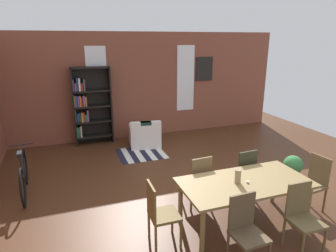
{
  "coord_description": "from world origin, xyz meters",
  "views": [
    {
      "loc": [
        -2.18,
        -4.2,
        2.81
      ],
      "look_at": [
        -0.15,
        1.5,
        1.01
      ],
      "focal_mm": 31.33,
      "sensor_mm": 36.0,
      "label": 1
    }
  ],
  "objects_px": {
    "vase_on_table": "(238,176)",
    "dining_chair_head_right": "(313,181)",
    "potted_plant_by_shelf": "(293,167)",
    "dining_chair_near_right": "(302,215)",
    "bicycle_second": "(24,175)",
    "dining_chair_far_left": "(198,179)",
    "dining_chair_head_left": "(159,212)",
    "bookshelf_tall": "(89,105)",
    "dining_chair_far_right": "(243,172)",
    "dining_table": "(245,186)",
    "armchair_white": "(145,136)",
    "dining_chair_near_left": "(246,229)"
  },
  "relations": [
    {
      "from": "dining_chair_far_left",
      "to": "dining_table",
      "type": "bearing_deg",
      "value": -58.47
    },
    {
      "from": "dining_chair_far_left",
      "to": "potted_plant_by_shelf",
      "type": "xyz_separation_m",
      "value": [
        2.32,
        0.31,
        -0.25
      ]
    },
    {
      "from": "potted_plant_by_shelf",
      "to": "dining_chair_near_left",
      "type": "bearing_deg",
      "value": -143.23
    },
    {
      "from": "dining_chair_far_right",
      "to": "armchair_white",
      "type": "height_order",
      "value": "dining_chair_far_right"
    },
    {
      "from": "dining_chair_head_right",
      "to": "bookshelf_tall",
      "type": "distance_m",
      "value": 5.7
    },
    {
      "from": "dining_chair_far_right",
      "to": "vase_on_table",
      "type": "bearing_deg",
      "value": -129.3
    },
    {
      "from": "dining_chair_near_right",
      "to": "bicycle_second",
      "type": "xyz_separation_m",
      "value": [
        -3.76,
        2.97,
        -0.16
      ]
    },
    {
      "from": "bicycle_second",
      "to": "dining_chair_far_left",
      "type": "bearing_deg",
      "value": -28.14
    },
    {
      "from": "dining_chair_far_right",
      "to": "dining_chair_far_left",
      "type": "height_order",
      "value": "same"
    },
    {
      "from": "dining_chair_near_left",
      "to": "potted_plant_by_shelf",
      "type": "height_order",
      "value": "dining_chair_near_left"
    },
    {
      "from": "vase_on_table",
      "to": "potted_plant_by_shelf",
      "type": "bearing_deg",
      "value": 26.92
    },
    {
      "from": "dining_chair_head_left",
      "to": "bookshelf_tall",
      "type": "bearing_deg",
      "value": 95.93
    },
    {
      "from": "dining_chair_near_left",
      "to": "bookshelf_tall",
      "type": "relative_size",
      "value": 0.45
    },
    {
      "from": "dining_chair_far_left",
      "to": "bicycle_second",
      "type": "distance_m",
      "value": 3.27
    },
    {
      "from": "vase_on_table",
      "to": "dining_chair_head_left",
      "type": "bearing_deg",
      "value": 179.94
    },
    {
      "from": "dining_chair_far_right",
      "to": "dining_chair_near_right",
      "type": "distance_m",
      "value": 1.43
    },
    {
      "from": "dining_chair_head_right",
      "to": "vase_on_table",
      "type": "bearing_deg",
      "value": -179.73
    },
    {
      "from": "potted_plant_by_shelf",
      "to": "dining_chair_far_right",
      "type": "bearing_deg",
      "value": -167.86
    },
    {
      "from": "dining_table",
      "to": "bookshelf_tall",
      "type": "height_order",
      "value": "bookshelf_tall"
    },
    {
      "from": "dining_table",
      "to": "potted_plant_by_shelf",
      "type": "height_order",
      "value": "dining_table"
    },
    {
      "from": "dining_chair_head_right",
      "to": "dining_chair_near_right",
      "type": "distance_m",
      "value": 1.17
    },
    {
      "from": "bookshelf_tall",
      "to": "potted_plant_by_shelf",
      "type": "distance_m",
      "value": 5.29
    },
    {
      "from": "vase_on_table",
      "to": "potted_plant_by_shelf",
      "type": "height_order",
      "value": "vase_on_table"
    },
    {
      "from": "dining_chair_far_right",
      "to": "armchair_white",
      "type": "bearing_deg",
      "value": 106.19
    },
    {
      "from": "dining_chair_near_right",
      "to": "armchair_white",
      "type": "xyz_separation_m",
      "value": [
        -0.94,
        4.7,
        -0.23
      ]
    },
    {
      "from": "dining_table",
      "to": "bicycle_second",
      "type": "bearing_deg",
      "value": 145.78
    },
    {
      "from": "dining_chair_head_right",
      "to": "dining_chair_near_right",
      "type": "xyz_separation_m",
      "value": [
        -0.92,
        -0.72,
        0.0
      ]
    },
    {
      "from": "dining_table",
      "to": "bicycle_second",
      "type": "distance_m",
      "value": 4.02
    },
    {
      "from": "dining_table",
      "to": "vase_on_table",
      "type": "bearing_deg",
      "value": -180.0
    },
    {
      "from": "dining_chair_head_right",
      "to": "bicycle_second",
      "type": "bearing_deg",
      "value": 154.34
    },
    {
      "from": "dining_chair_far_right",
      "to": "dining_chair_head_right",
      "type": "xyz_separation_m",
      "value": [
        0.91,
        -0.71,
        0.0
      ]
    },
    {
      "from": "dining_chair_head_right",
      "to": "potted_plant_by_shelf",
      "type": "height_order",
      "value": "dining_chair_head_right"
    },
    {
      "from": "dining_chair_head_left",
      "to": "bookshelf_tall",
      "type": "xyz_separation_m",
      "value": [
        -0.49,
        4.68,
        0.57
      ]
    },
    {
      "from": "dining_chair_head_right",
      "to": "dining_table",
      "type": "bearing_deg",
      "value": -179.7
    },
    {
      "from": "dining_table",
      "to": "bicycle_second",
      "type": "relative_size",
      "value": 1.19
    },
    {
      "from": "dining_chair_far_right",
      "to": "potted_plant_by_shelf",
      "type": "height_order",
      "value": "dining_chair_far_right"
    },
    {
      "from": "dining_chair_head_left",
      "to": "dining_chair_far_left",
      "type": "bearing_deg",
      "value": 37.78
    },
    {
      "from": "potted_plant_by_shelf",
      "to": "bicycle_second",
      "type": "bearing_deg",
      "value": 166.69
    },
    {
      "from": "dining_chair_head_right",
      "to": "dining_chair_near_left",
      "type": "bearing_deg",
      "value": -158.21
    },
    {
      "from": "vase_on_table",
      "to": "bookshelf_tall",
      "type": "bearing_deg",
      "value": 110.12
    },
    {
      "from": "dining_chair_head_right",
      "to": "potted_plant_by_shelf",
      "type": "xyz_separation_m",
      "value": [
        0.52,
        1.02,
        -0.25
      ]
    },
    {
      "from": "dining_chair_head_right",
      "to": "bicycle_second",
      "type": "distance_m",
      "value": 5.2
    },
    {
      "from": "dining_table",
      "to": "armchair_white",
      "type": "height_order",
      "value": "same"
    },
    {
      "from": "dining_chair_far_right",
      "to": "dining_chair_near_right",
      "type": "xyz_separation_m",
      "value": [
        -0.0,
        -1.43,
        0.0
      ]
    },
    {
      "from": "dining_chair_near_right",
      "to": "bicycle_second",
      "type": "distance_m",
      "value": 4.8
    },
    {
      "from": "vase_on_table",
      "to": "potted_plant_by_shelf",
      "type": "distance_m",
      "value": 2.34
    },
    {
      "from": "dining_chair_far_left",
      "to": "bookshelf_tall",
      "type": "xyz_separation_m",
      "value": [
        -1.41,
        3.96,
        0.57
      ]
    },
    {
      "from": "dining_chair_far_right",
      "to": "bookshelf_tall",
      "type": "height_order",
      "value": "bookshelf_tall"
    },
    {
      "from": "vase_on_table",
      "to": "dining_chair_head_right",
      "type": "relative_size",
      "value": 0.22
    },
    {
      "from": "dining_chair_far_left",
      "to": "dining_chair_head_right",
      "type": "bearing_deg",
      "value": -21.49
    }
  ]
}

